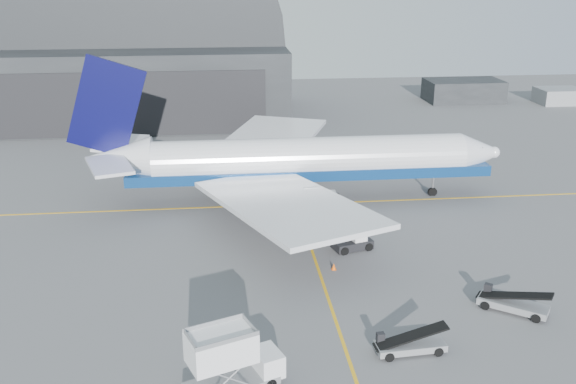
{
  "coord_description": "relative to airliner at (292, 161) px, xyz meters",
  "views": [
    {
      "loc": [
        -7.75,
        -44.28,
        24.32
      ],
      "look_at": [
        -1.82,
        11.36,
        4.5
      ],
      "focal_mm": 40.0,
      "sensor_mm": 36.0,
      "label": 1
    }
  ],
  "objects": [
    {
      "name": "belt_loader_b",
      "position": [
        13.6,
        -25.32,
        -3.92
      ],
      "size": [
        5.01,
        4.35,
        2.03
      ],
      "rotation": [
        0.0,
        0.0,
        -0.64
      ],
      "color": "gray",
      "rests_on": "ground"
    },
    {
      "name": "airliner",
      "position": [
        0.0,
        0.0,
        0.0
      ],
      "size": [
        46.3,
        44.9,
        16.25
      ],
      "color": "white",
      "rests_on": "ground"
    },
    {
      "name": "pushback_tug",
      "position": [
        4.07,
        -13.13,
        -3.94
      ],
      "size": [
        3.87,
        2.83,
        1.61
      ],
      "rotation": [
        0.0,
        0.0,
        0.27
      ],
      "color": "black",
      "rests_on": "ground"
    },
    {
      "name": "distant_bldg_a",
      "position": [
        38.3,
        50.86,
        -4.55
      ],
      "size": [
        14.0,
        8.0,
        4.0
      ],
      "primitive_type": "cube",
      "color": "black",
      "rests_on": "ground"
    },
    {
      "name": "catering_truck",
      "position": [
        -7.44,
        -32.65,
        -2.47
      ],
      "size": [
        6.34,
        4.2,
        4.1
      ],
      "rotation": [
        0.0,
        0.0,
        0.37
      ],
      "color": "gray",
      "rests_on": "ground"
    },
    {
      "name": "hangar",
      "position": [
        -21.7,
        43.81,
        5.0
      ],
      "size": [
        50.0,
        28.3,
        28.0
      ],
      "color": "black",
      "rests_on": "ground"
    },
    {
      "name": "traffic_cone",
      "position": [
        1.6,
        -17.13,
        -4.28
      ],
      "size": [
        0.4,
        0.4,
        0.57
      ],
      "color": "#F45707",
      "rests_on": "ground"
    },
    {
      "name": "taxi_lines",
      "position": [
        0.3,
        -8.47,
        -4.54
      ],
      "size": [
        80.0,
        42.12,
        0.02
      ],
      "color": "gold",
      "rests_on": "ground"
    },
    {
      "name": "belt_loader_a",
      "position": [
        4.45,
        -29.81,
        -3.96
      ],
      "size": [
        5.01,
        2.03,
        1.89
      ],
      "rotation": [
        0.0,
        0.0,
        0.07
      ],
      "color": "gray",
      "rests_on": "ground"
    },
    {
      "name": "ground",
      "position": [
        0.3,
        -21.14,
        -4.55
      ],
      "size": [
        200.0,
        200.0,
        0.0
      ],
      "primitive_type": "plane",
      "color": "#565659",
      "rests_on": "ground"
    },
    {
      "name": "distant_bldg_b",
      "position": [
        55.3,
        46.86,
        -4.55
      ],
      "size": [
        8.0,
        6.0,
        2.8
      ],
      "primitive_type": "cube",
      "color": "gray",
      "rests_on": "ground"
    }
  ]
}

